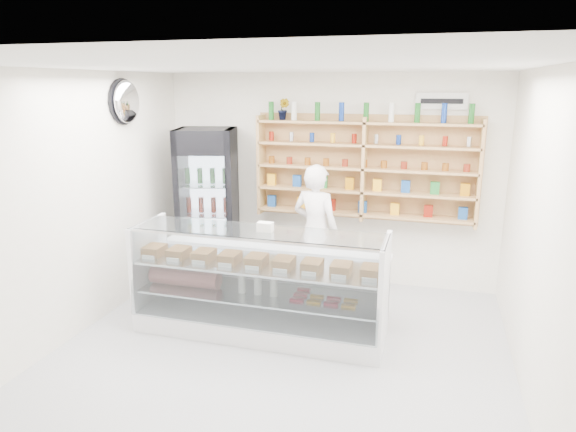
% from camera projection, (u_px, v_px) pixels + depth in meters
% --- Properties ---
extents(room, '(5.00, 5.00, 5.00)m').
position_uv_depth(room, '(271.00, 228.00, 4.60)').
color(room, '#ADAEB3').
rests_on(room, ground).
extents(display_counter, '(2.70, 0.81, 1.18)m').
position_uv_depth(display_counter, '(260.00, 304.00, 5.59)').
color(display_counter, white).
rests_on(display_counter, floor).
extents(shop_worker, '(0.71, 0.56, 1.70)m').
position_uv_depth(shop_worker, '(316.00, 231.00, 6.49)').
color(shop_worker, white).
rests_on(shop_worker, floor).
extents(drinks_cooler, '(0.91, 0.90, 2.09)m').
position_uv_depth(drinks_cooler, '(208.00, 206.00, 6.96)').
color(drinks_cooler, black).
rests_on(drinks_cooler, floor).
extents(wall_shelving, '(2.84, 0.28, 1.33)m').
position_uv_depth(wall_shelving, '(364.00, 169.00, 6.60)').
color(wall_shelving, tan).
rests_on(wall_shelving, back_wall).
extents(potted_plant, '(0.17, 0.14, 0.28)m').
position_uv_depth(potted_plant, '(284.00, 109.00, 6.70)').
color(potted_plant, '#1E6626').
rests_on(potted_plant, wall_shelving).
extents(security_mirror, '(0.15, 0.50, 0.50)m').
position_uv_depth(security_mirror, '(127.00, 102.00, 6.04)').
color(security_mirror, silver).
rests_on(security_mirror, left_wall).
extents(wall_sign, '(0.62, 0.03, 0.20)m').
position_uv_depth(wall_sign, '(442.00, 101.00, 6.26)').
color(wall_sign, white).
rests_on(wall_sign, back_wall).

